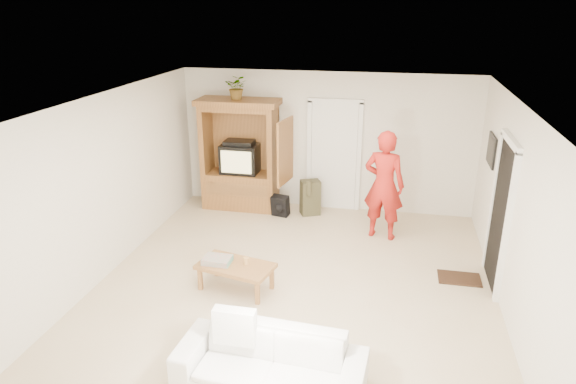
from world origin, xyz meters
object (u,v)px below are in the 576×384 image
(sofa, at_px, (270,362))
(armoire, at_px, (241,162))
(coffee_table, at_px, (236,268))
(man, at_px, (384,185))

(sofa, bearing_deg, armoire, 113.71)
(armoire, bearing_deg, coffee_table, -75.05)
(man, relative_size, coffee_table, 1.65)
(man, distance_m, coffee_table, 2.93)
(sofa, height_order, coffee_table, sofa)
(armoire, bearing_deg, man, -17.16)
(armoire, distance_m, man, 2.83)
(armoire, bearing_deg, sofa, -70.12)
(armoire, relative_size, coffee_table, 1.87)
(armoire, height_order, sofa, armoire)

